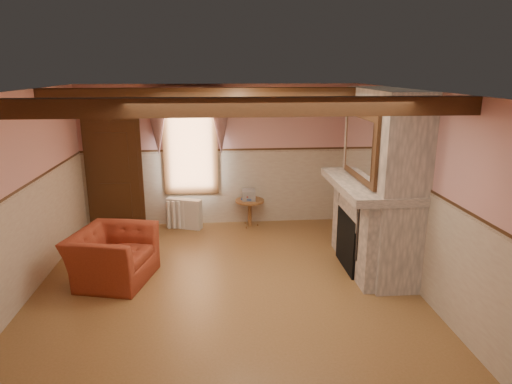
{
  "coord_description": "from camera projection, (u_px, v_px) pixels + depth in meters",
  "views": [
    {
      "loc": [
        -0.08,
        -6.0,
        3.09
      ],
      "look_at": [
        0.51,
        0.8,
        1.23
      ],
      "focal_mm": 32.0,
      "sensor_mm": 36.0,
      "label": 1
    }
  ],
  "objects": [
    {
      "name": "candle_red",
      "position": [
        378.0,
        181.0,
        6.62
      ],
      "size": [
        0.06,
        0.06,
        0.16
      ],
      "primitive_type": "cylinder",
      "color": "maroon",
      "rests_on": "mantel"
    },
    {
      "name": "wainscot",
      "position": [
        225.0,
        241.0,
        6.39
      ],
      "size": [
        5.5,
        6.0,
        1.5
      ],
      "primitive_type": null,
      "color": "beige",
      "rests_on": "floor"
    },
    {
      "name": "book_stack",
      "position": [
        249.0,
        195.0,
        9.08
      ],
      "size": [
        0.27,
        0.32,
        0.2
      ],
      "primitive_type": "cube",
      "rotation": [
        0.0,
        0.0,
        -0.02
      ],
      "color": "#B7AD8C",
      "rests_on": "side_table"
    },
    {
      "name": "window",
      "position": [
        190.0,
        144.0,
        8.96
      ],
      "size": [
        1.06,
        0.08,
        2.02
      ],
      "primitive_type": "cube",
      "color": "white",
      "rests_on": "wall_back"
    },
    {
      "name": "ceiling_beam_back",
      "position": [
        221.0,
        94.0,
        7.03
      ],
      "size": [
        5.5,
        0.18,
        0.2
      ],
      "primitive_type": "cube",
      "color": "black",
      "rests_on": "ceiling"
    },
    {
      "name": "side_table",
      "position": [
        250.0,
        213.0,
        9.16
      ],
      "size": [
        0.74,
        0.74,
        0.55
      ],
      "primitive_type": "cylinder",
      "rotation": [
        0.0,
        0.0,
        0.37
      ],
      "color": "brown",
      "rests_on": "floor"
    },
    {
      "name": "wall_left",
      "position": [
        14.0,
        201.0,
        5.99
      ],
      "size": [
        0.02,
        6.0,
        2.8
      ],
      "primitive_type": "cube",
      "color": "#CB8E8C",
      "rests_on": "floor"
    },
    {
      "name": "bowl",
      "position": [
        374.0,
        181.0,
        6.81
      ],
      "size": [
        0.36,
        0.36,
        0.09
      ],
      "primitive_type": "imported",
      "color": "brown",
      "rests_on": "mantel"
    },
    {
      "name": "door",
      "position": [
        115.0,
        175.0,
        8.96
      ],
      "size": [
        1.1,
        0.1,
        2.1
      ],
      "primitive_type": "cube",
      "color": "black",
      "rests_on": "floor"
    },
    {
      "name": "wall_right",
      "position": [
        418.0,
        192.0,
        6.45
      ],
      "size": [
        0.02,
        6.0,
        2.8
      ],
      "primitive_type": "cube",
      "color": "#CB8E8C",
      "rests_on": "floor"
    },
    {
      "name": "ceiling",
      "position": [
        222.0,
        91.0,
        5.85
      ],
      "size": [
        5.5,
        6.0,
        0.01
      ],
      "primitive_type": "cube",
      "color": "silver",
      "rests_on": "wall_back"
    },
    {
      "name": "radiator",
      "position": [
        184.0,
        214.0,
        9.04
      ],
      "size": [
        0.72,
        0.41,
        0.6
      ],
      "primitive_type": "cube",
      "rotation": [
        0.0,
        0.0,
        -0.35
      ],
      "color": "silver",
      "rests_on": "floor"
    },
    {
      "name": "window_drapes",
      "position": [
        189.0,
        113.0,
        8.71
      ],
      "size": [
        1.3,
        0.14,
        1.4
      ],
      "primitive_type": "cube",
      "color": "gray",
      "rests_on": "wall_back"
    },
    {
      "name": "oil_lamp",
      "position": [
        362.0,
        166.0,
        7.34
      ],
      "size": [
        0.11,
        0.11,
        0.28
      ],
      "primitive_type": "cylinder",
      "color": "#BC7F35",
      "rests_on": "mantel"
    },
    {
      "name": "overmantel_mirror",
      "position": [
        360.0,
        146.0,
        6.82
      ],
      "size": [
        0.06,
        1.44,
        1.04
      ],
      "primitive_type": "cube",
      "color": "silver",
      "rests_on": "fireplace"
    },
    {
      "name": "jar_yellow",
      "position": [
        378.0,
        183.0,
        6.61
      ],
      "size": [
        0.06,
        0.06,
        0.12
      ],
      "primitive_type": "cylinder",
      "color": "gold",
      "rests_on": "mantel"
    },
    {
      "name": "chair_rail",
      "position": [
        224.0,
        189.0,
        6.19
      ],
      "size": [
        5.5,
        6.0,
        0.08
      ],
      "primitive_type": null,
      "color": "black",
      "rests_on": "wainscot"
    },
    {
      "name": "floor",
      "position": [
        226.0,
        289.0,
        6.59
      ],
      "size": [
        5.5,
        6.0,
        0.01
      ],
      "primitive_type": "cube",
      "color": "brown",
      "rests_on": "ground"
    },
    {
      "name": "firebox",
      "position": [
        351.0,
        241.0,
        7.21
      ],
      "size": [
        0.2,
        0.95,
        0.9
      ],
      "primitive_type": "cube",
      "color": "black",
      "rests_on": "floor"
    },
    {
      "name": "armchair",
      "position": [
        113.0,
        256.0,
        6.79
      ],
      "size": [
        1.3,
        1.41,
        0.77
      ],
      "primitive_type": "imported",
      "rotation": [
        0.0,
        0.0,
        1.32
      ],
      "color": "maroon",
      "rests_on": "floor"
    },
    {
      "name": "mantel",
      "position": [
        370.0,
        185.0,
        6.99
      ],
      "size": [
        1.05,
        2.05,
        0.12
      ],
      "primitive_type": "cube",
      "color": "gray",
      "rests_on": "fireplace"
    },
    {
      "name": "ceiling_beam_front",
      "position": [
        224.0,
        107.0,
        4.72
      ],
      "size": [
        5.5,
        0.18,
        0.2
      ],
      "primitive_type": "cube",
      "color": "black",
      "rests_on": "ceiling"
    },
    {
      "name": "mantel_clock",
      "position": [
        360.0,
        167.0,
        7.46
      ],
      "size": [
        0.14,
        0.24,
        0.2
      ],
      "primitive_type": "cube",
      "color": "black",
      "rests_on": "mantel"
    },
    {
      "name": "wall_back",
      "position": [
        221.0,
        156.0,
        9.1
      ],
      "size": [
        5.5,
        0.02,
        2.8
      ],
      "primitive_type": "cube",
      "color": "#CB8E8C",
      "rests_on": "floor"
    },
    {
      "name": "fireplace",
      "position": [
        381.0,
        182.0,
        7.0
      ],
      "size": [
        0.85,
        2.0,
        2.8
      ],
      "primitive_type": "cube",
      "color": "gray",
      "rests_on": "floor"
    },
    {
      "name": "wall_front",
      "position": [
        232.0,
        307.0,
        3.34
      ],
      "size": [
        5.5,
        0.02,
        2.8
      ],
      "primitive_type": "cube",
      "color": "#CB8E8C",
      "rests_on": "floor"
    }
  ]
}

